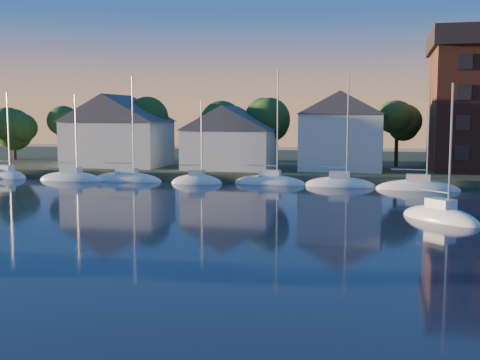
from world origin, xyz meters
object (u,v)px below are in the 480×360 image
(clubhouse_centre, at_px, (230,137))
(clubhouse_east, at_px, (342,130))
(clubhouse_west, at_px, (118,130))
(drifting_sailboat_right, at_px, (440,219))

(clubhouse_centre, relative_size, clubhouse_east, 1.10)
(clubhouse_west, relative_size, clubhouse_east, 1.30)
(drifting_sailboat_right, bearing_deg, clubhouse_west, -170.17)
(clubhouse_west, xyz_separation_m, drifting_sailboat_right, (39.55, -28.25, -5.84))
(clubhouse_centre, relative_size, drifting_sailboat_right, 1.02)
(clubhouse_centre, bearing_deg, drifting_sailboat_right, -49.16)
(clubhouse_centre, bearing_deg, clubhouse_east, 8.13)
(drifting_sailboat_right, bearing_deg, clubhouse_centre, 176.20)
(clubhouse_west, bearing_deg, drifting_sailboat_right, -35.53)
(clubhouse_centre, distance_m, drifting_sailboat_right, 36.37)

